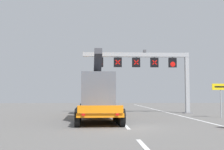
{
  "coord_description": "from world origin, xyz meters",
  "views": [
    {
      "loc": [
        -1.47,
        -16.88,
        1.88
      ],
      "look_at": [
        -0.27,
        8.47,
        3.75
      ],
      "focal_mm": 45.19,
      "sensor_mm": 36.0,
      "label": 1
    }
  ],
  "objects": [
    {
      "name": "overhead_lane_gantry",
      "position": [
        3.95,
        13.18,
        5.3
      ],
      "size": [
        11.73,
        0.9,
        6.84
      ],
      "color": "#9EA0A5",
      "rests_on": "ground"
    },
    {
      "name": "lane_markings",
      "position": [
        0.23,
        28.2,
        0.01
      ],
      "size": [
        0.2,
        70.99,
        0.01
      ],
      "color": "silver",
      "rests_on": "ground"
    },
    {
      "name": "exit_sign_yellow",
      "position": [
        8.96,
        6.74,
        2.21
      ],
      "size": [
        1.52,
        0.15,
        2.91
      ],
      "color": "#9EA0A5",
      "rests_on": "ground"
    },
    {
      "name": "edge_line_right",
      "position": [
        6.2,
        12.0,
        0.01
      ],
      "size": [
        0.2,
        63.0,
        0.01
      ],
      "primitive_type": "cube",
      "color": "silver",
      "rests_on": "ground"
    },
    {
      "name": "ground",
      "position": [
        0.0,
        0.0,
        0.0
      ],
      "size": [
        112.0,
        112.0,
        0.0
      ],
      "primitive_type": "plane",
      "color": "slate"
    },
    {
      "name": "heavy_haul_truck_orange",
      "position": [
        -1.69,
        7.63,
        1.99
      ],
      "size": [
        3.51,
        14.14,
        5.3
      ],
      "color": "orange",
      "rests_on": "ground"
    }
  ]
}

